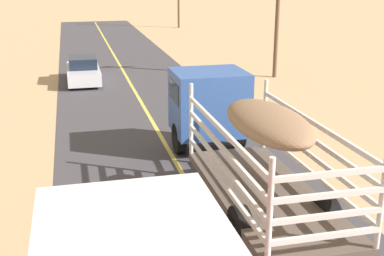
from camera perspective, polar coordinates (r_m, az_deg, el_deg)
livestock_truck at (r=15.69m, az=4.05°, el=0.90°), size 2.53×9.70×3.02m
car_far at (r=29.67m, az=-12.23°, el=6.37°), size 1.80×4.40×1.46m
power_pole_mid at (r=30.49m, az=9.71°, el=13.47°), size 2.20×0.24×7.82m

